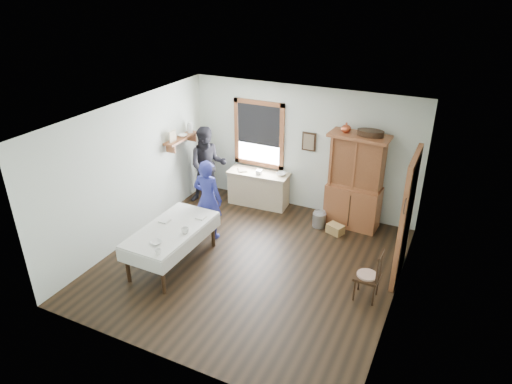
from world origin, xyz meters
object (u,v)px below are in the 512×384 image
china_hutch (355,182)px  work_counter (258,188)px  pail (319,220)px  woman_blue (208,202)px  figure_dark (208,168)px  dining_table (173,246)px  spindle_chair (368,275)px  wicker_basket (335,229)px

china_hutch → work_counter: bearing=-176.8°
pail → woman_blue: woman_blue is taller
china_hutch → figure_dark: china_hutch is taller
dining_table → woman_blue: size_ratio=1.21×
china_hutch → woman_blue: size_ratio=1.31×
spindle_chair → china_hutch: bearing=112.2°
china_hutch → pail: size_ratio=6.67×
wicker_basket → dining_table: bearing=-135.8°
work_counter → china_hutch: size_ratio=0.69×
spindle_chair → wicker_basket: size_ratio=2.78×
dining_table → spindle_chair: (3.34, 0.53, 0.08)m
dining_table → wicker_basket: dining_table is taller
china_hutch → wicker_basket: china_hutch is taller
pail → figure_dark: 2.72m
china_hutch → spindle_chair: china_hutch is taller
dining_table → china_hutch: bearing=47.4°
wicker_basket → woman_blue: bearing=-152.2°
spindle_chair → pail: size_ratio=3.03×
figure_dark → dining_table: bearing=-103.9°
woman_blue → pail: bearing=-147.3°
figure_dark → work_counter: bearing=-12.9°
china_hutch → figure_dark: size_ratio=1.21×
spindle_chair → figure_dark: 4.47m
work_counter → pail: (1.55, -0.35, -0.24)m
china_hutch → spindle_chair: (0.83, -2.20, -0.54)m
wicker_basket → work_counter: bearing=165.9°
work_counter → figure_dark: (-1.09, -0.34, 0.42)m
dining_table → spindle_chair: spindle_chair is taller
china_hutch → spindle_chair: size_ratio=2.20×
wicker_basket → pail: bearing=161.3°
figure_dark → china_hutch: bearing=-24.4°
spindle_chair → wicker_basket: bearing=122.1°
china_hutch → wicker_basket: bearing=-108.4°
wicker_basket → figure_dark: (-3.02, 0.15, 0.72)m
pail → dining_table: bearing=-129.0°
dining_table → wicker_basket: bearing=44.2°
work_counter → spindle_chair: (2.96, -2.21, 0.06)m
spindle_chair → pail: bearing=128.6°
woman_blue → wicker_basket: bearing=-154.9°
woman_blue → china_hutch: bearing=-148.4°
work_counter → wicker_basket: bearing=-17.4°
work_counter → woman_blue: 1.72m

